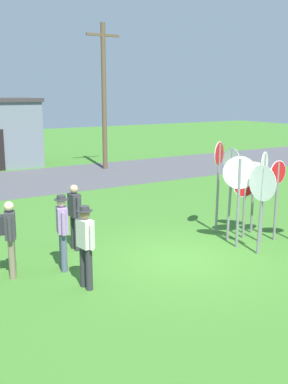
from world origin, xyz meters
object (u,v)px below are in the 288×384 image
at_px(utility_pole, 104,94).
at_px(person_in_teal, 9,234).
at_px(stop_sign_low_front, 231,178).
at_px(person_on_left, 75,213).
at_px(stop_sign_rear_right, 218,172).
at_px(stop_sign_nearest, 239,185).
at_px(stop_sign_tallest, 277,187).
at_px(stop_sign_far_back, 253,184).
at_px(person_in_dark_shirt, 85,242).
at_px(stop_sign_leaning_right, 263,183).
at_px(person_with_sunhat, 62,228).
at_px(stop_sign_center_cluster, 245,192).
at_px(stop_sign_leaning_left, 262,194).

distance_m(utility_pole, person_in_teal, 14.77).
height_order(stop_sign_low_front, person_on_left, stop_sign_low_front).
bearing_deg(stop_sign_rear_right, stop_sign_nearest, -107.95).
bearing_deg(person_in_teal, stop_sign_tallest, -9.95).
distance_m(stop_sign_far_back, stop_sign_low_front, 1.05).
xyz_separation_m(utility_pole, stop_sign_rear_right, (-2.41, -11.67, -2.07)).
bearing_deg(stop_sign_low_front, person_in_dark_shirt, -169.53).
xyz_separation_m(stop_sign_rear_right, stop_sign_nearest, (-0.41, -1.27, -0.11)).
bearing_deg(stop_sign_nearest, stop_sign_leaning_right, -2.70).
relative_size(stop_sign_low_front, person_with_sunhat, 1.45).
bearing_deg(stop_sign_center_cluster, stop_sign_leaning_left, -116.01).
relative_size(stop_sign_leaning_left, stop_sign_nearest, 0.93).
bearing_deg(person_in_dark_shirt, stop_sign_rear_right, 17.96).
distance_m(stop_sign_leaning_right, person_in_teal, 6.49).
relative_size(person_with_sunhat, person_in_dark_shirt, 1.00).
height_order(utility_pole, stop_sign_rear_right, utility_pole).
height_order(stop_sign_leaning_right, stop_sign_tallest, stop_sign_leaning_right).
height_order(stop_sign_leaning_right, stop_sign_rear_right, stop_sign_rear_right).
height_order(stop_sign_low_front, person_with_sunhat, stop_sign_low_front).
relative_size(stop_sign_leaning_left, person_on_left, 1.32).
distance_m(utility_pole, stop_sign_leaning_right, 13.32).
bearing_deg(stop_sign_low_front, person_with_sunhat, 176.06).
relative_size(stop_sign_nearest, person_in_teal, 1.41).
height_order(stop_sign_rear_right, person_in_teal, stop_sign_rear_right).
bearing_deg(stop_sign_center_cluster, person_on_left, 160.27).
height_order(stop_sign_low_front, person_in_dark_shirt, stop_sign_low_front).
height_order(stop_sign_leaning_right, stop_sign_nearest, stop_sign_leaning_right).
relative_size(utility_pole, stop_sign_leaning_right, 2.98).
bearing_deg(stop_sign_center_cluster, stop_sign_leaning_right, -76.12).
xyz_separation_m(utility_pole, stop_sign_nearest, (-2.82, -12.94, -2.18)).
relative_size(stop_sign_leaning_left, stop_sign_center_cluster, 1.16).
height_order(stop_sign_nearest, person_in_dark_shirt, stop_sign_nearest).
bearing_deg(person_in_dark_shirt, stop_sign_low_front, 10.47).
height_order(stop_sign_far_back, stop_sign_center_cluster, stop_sign_far_back).
height_order(stop_sign_leaning_left, person_on_left, stop_sign_leaning_left).
height_order(stop_sign_far_back, person_with_sunhat, stop_sign_far_back).
xyz_separation_m(stop_sign_far_back, person_on_left, (-4.86, 1.32, -0.46)).
distance_m(stop_sign_leaning_right, stop_sign_tallest, 0.50).
xyz_separation_m(stop_sign_low_front, stop_sign_rear_right, (0.18, 0.71, 0.03)).
relative_size(stop_sign_far_back, stop_sign_low_front, 0.82).
relative_size(stop_sign_tallest, stop_sign_nearest, 0.92).
bearing_deg(utility_pole, person_in_dark_shirt, -118.63).
bearing_deg(stop_sign_low_front, stop_sign_leaning_right, -45.76).
relative_size(stop_sign_far_back, person_in_dark_shirt, 1.18).
xyz_separation_m(stop_sign_center_cluster, person_in_teal, (-6.23, 0.62, -0.32)).
bearing_deg(stop_sign_far_back, stop_sign_low_front, -171.43).
height_order(stop_sign_nearest, person_with_sunhat, stop_sign_nearest).
relative_size(stop_sign_rear_right, stop_sign_center_cluster, 1.36).
distance_m(stop_sign_center_cluster, person_on_left, 4.61).
relative_size(stop_sign_leaning_left, person_with_sunhat, 1.28).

